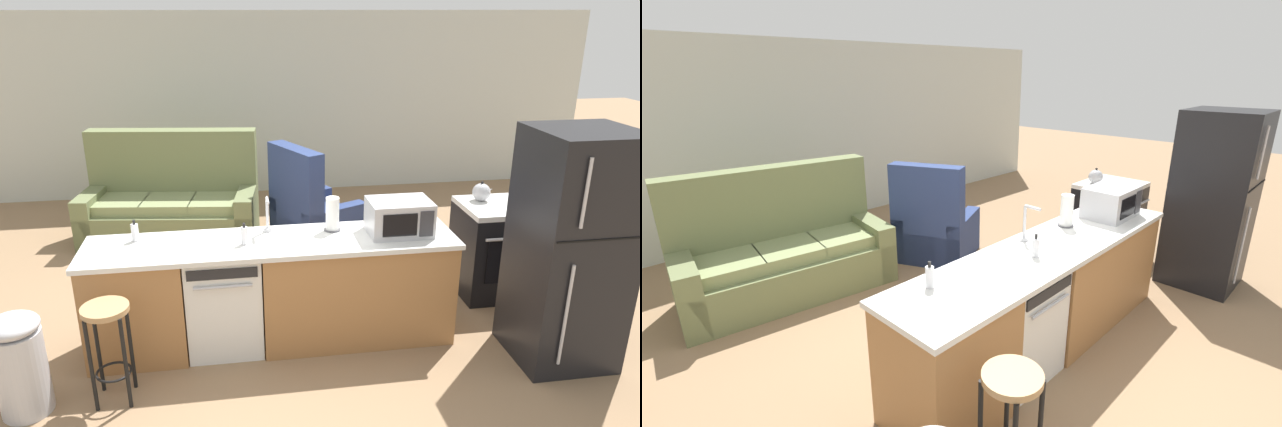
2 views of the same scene
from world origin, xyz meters
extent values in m
plane|color=#896B4C|center=(0.00, 0.00, 0.00)|extent=(24.00, 24.00, 0.00)
cube|color=beige|center=(0.30, 4.20, 1.30)|extent=(10.00, 0.06, 2.60)
cube|color=#9E6B3D|center=(-0.93, 0.00, 0.43)|extent=(0.75, 0.62, 0.86)
cube|color=#9E6B3D|center=(0.83, 0.00, 0.43)|extent=(1.55, 0.62, 0.86)
cube|color=silver|center=(0.15, 0.00, 0.88)|extent=(2.94, 0.66, 0.04)
cube|color=#3F2A18|center=(0.15, 0.00, 0.04)|extent=(2.86, 0.56, 0.08)
cube|color=silver|center=(-0.25, 0.00, 0.42)|extent=(0.58, 0.58, 0.84)
cube|color=black|center=(-0.25, -0.30, 0.78)|extent=(0.52, 0.01, 0.08)
cylinder|color=#B2B2B7|center=(-0.25, -0.31, 0.68)|extent=(0.44, 0.02, 0.02)
cube|color=black|center=(2.35, 0.55, 0.42)|extent=(0.76, 0.64, 0.85)
cube|color=black|center=(2.35, 0.22, 0.47)|extent=(0.53, 0.01, 0.43)
cylinder|color=silver|center=(2.35, 0.20, 0.70)|extent=(0.61, 0.03, 0.03)
cube|color=silver|center=(2.35, 0.55, 0.88)|extent=(0.76, 0.64, 0.05)
torus|color=black|center=(2.18, 0.42, 0.89)|extent=(0.16, 0.16, 0.01)
torus|color=black|center=(2.52, 0.42, 0.89)|extent=(0.16, 0.16, 0.01)
torus|color=black|center=(2.18, 0.68, 0.89)|extent=(0.16, 0.16, 0.01)
torus|color=black|center=(2.52, 0.68, 0.89)|extent=(0.16, 0.16, 0.01)
cube|color=black|center=(2.35, -0.55, 0.91)|extent=(0.72, 0.70, 1.83)
cylinder|color=#B2B2B7|center=(2.15, -0.92, 1.48)|extent=(0.02, 0.02, 0.49)
cylinder|color=#B2B2B7|center=(2.15, -0.92, 0.57)|extent=(0.02, 0.02, 0.79)
cube|color=black|center=(2.35, -0.90, 1.13)|extent=(0.68, 0.01, 0.01)
cube|color=#B7B7BC|center=(1.17, 0.00, 1.04)|extent=(0.50, 0.36, 0.28)
cube|color=black|center=(1.13, -0.18, 1.04)|extent=(0.27, 0.01, 0.18)
cube|color=#2D2D33|center=(1.34, -0.18, 1.04)|extent=(0.11, 0.01, 0.21)
cylinder|color=silver|center=(0.13, 0.21, 0.92)|extent=(0.07, 0.07, 0.03)
cylinder|color=silver|center=(0.13, 0.21, 1.06)|extent=(0.02, 0.02, 0.26)
cylinder|color=silver|center=(0.13, 0.14, 1.19)|extent=(0.02, 0.14, 0.02)
cylinder|color=#4C4C51|center=(0.65, 0.15, 0.91)|extent=(0.14, 0.14, 0.01)
cylinder|color=white|center=(0.65, 0.15, 1.05)|extent=(0.11, 0.11, 0.27)
cylinder|color=silver|center=(-0.07, -0.04, 0.97)|extent=(0.06, 0.06, 0.14)
cylinder|color=black|center=(-0.07, -0.04, 1.06)|extent=(0.02, 0.02, 0.04)
cylinder|color=silver|center=(-0.91, 0.16, 0.97)|extent=(0.06, 0.06, 0.14)
cylinder|color=black|center=(-0.91, 0.16, 1.06)|extent=(0.02, 0.02, 0.04)
sphere|color=#B2B2B7|center=(2.18, 0.68, 0.99)|extent=(0.17, 0.17, 0.17)
sphere|color=black|center=(2.18, 0.68, 1.08)|extent=(0.03, 0.03, 0.03)
cone|color=#B2B2B7|center=(2.26, 0.68, 1.00)|extent=(0.08, 0.04, 0.06)
cylinder|color=tan|center=(-1.03, -0.59, 0.72)|extent=(0.32, 0.32, 0.04)
cylinder|color=black|center=(-0.92, -0.48, 0.35)|extent=(0.03, 0.03, 0.70)
cube|color=#667047|center=(-0.88, 2.38, 0.21)|extent=(2.10, 1.16, 0.42)
cube|color=#667047|center=(-0.84, 2.71, 0.64)|extent=(2.01, 0.51, 1.27)
cube|color=#667047|center=(-1.77, 2.51, 0.31)|extent=(0.32, 0.92, 0.62)
cube|color=#667047|center=(0.01, 2.26, 0.31)|extent=(0.32, 0.92, 0.62)
cube|color=#7D8959|center=(-1.43, 2.41, 0.48)|extent=(0.64, 0.70, 0.12)
cube|color=#7D8959|center=(-0.89, 2.34, 0.48)|extent=(0.64, 0.70, 0.12)
cube|color=#7D8959|center=(-0.34, 2.26, 0.48)|extent=(0.64, 0.70, 0.12)
cube|color=navy|center=(0.81, 1.99, 0.20)|extent=(1.09, 1.11, 0.40)
cube|color=navy|center=(0.54, 1.86, 0.60)|extent=(0.55, 0.85, 1.20)
cube|color=navy|center=(0.97, 1.68, 0.28)|extent=(0.79, 0.49, 0.55)
cube|color=navy|center=(0.66, 2.30, 0.28)|extent=(0.79, 0.49, 0.55)
camera|label=1|loc=(-0.13, -4.16, 2.63)|focal=32.00mm
camera|label=2|loc=(-2.48, -1.65, 2.19)|focal=24.00mm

